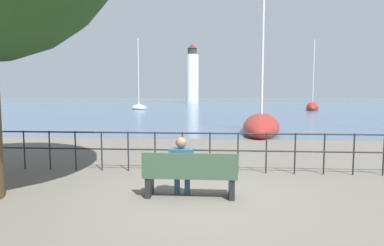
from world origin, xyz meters
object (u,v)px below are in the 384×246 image
Objects in this scene: sailboat_2 at (139,107)px; harbor_lighthouse at (192,76)px; seated_person_left at (181,164)px; sailboat_1 at (312,107)px; park_bench at (190,176)px; sailboat_0 at (261,125)px.

harbor_lighthouse is at bearing 61.56° from sailboat_2.
seated_person_left is 44.37m from sailboat_1.
sailboat_2 is at bearing 105.49° from park_bench.
sailboat_0 is 1.08× the size of sailboat_2.
harbor_lighthouse is (-7.73, 106.52, 9.63)m from park_bench.
sailboat_1 is (15.71, 41.49, -0.24)m from seated_person_left.
sailboat_0 reaches higher than seated_person_left.
seated_person_left is 0.11× the size of sailboat_1.
park_bench is 0.29m from seated_person_left.
sailboat_1 reaches higher than seated_person_left.
park_bench is 12.27m from sailboat_0.
harbor_lighthouse is at bearing 94.15° from park_bench.
park_bench is at bearing -24.27° from seated_person_left.
sailboat_2 is at bearing 105.31° from seated_person_left.
sailboat_0 is (3.36, 11.77, -0.31)m from seated_person_left.
seated_person_left is at bearing -99.29° from sailboat_2.
sailboat_2 is at bearing -93.84° from harbor_lighthouse.
harbor_lighthouse reaches higher than sailboat_1.
seated_person_left is 0.05× the size of harbor_lighthouse.
seated_person_left is (-0.17, 0.08, 0.22)m from park_bench.
seated_person_left is at bearing 155.73° from park_bench.
park_bench is at bearing -99.11° from sailboat_2.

